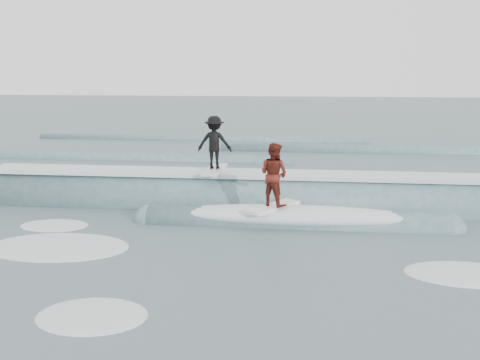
# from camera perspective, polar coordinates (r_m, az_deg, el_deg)

# --- Properties ---
(ground) EXTENTS (160.00, 160.00, 0.00)m
(ground) POSITION_cam_1_polar(r_m,az_deg,el_deg) (13.43, -2.15, -8.40)
(ground) COLOR #3F585B
(ground) RESTS_ON ground
(breaking_wave) EXTENTS (21.33, 3.89, 2.23)m
(breaking_wave) POSITION_cam_1_polar(r_m,az_deg,el_deg) (18.17, 1.03, -2.83)
(breaking_wave) COLOR #3D6066
(breaking_wave) RESTS_ON ground
(surfer_black) EXTENTS (1.16, 2.02, 1.89)m
(surfer_black) POSITION_cam_1_polar(r_m,az_deg,el_deg) (18.22, -2.74, 3.83)
(surfer_black) COLOR silver
(surfer_black) RESTS_ON ground
(surfer_red) EXTENTS (1.62, 1.94, 2.00)m
(surfer_red) POSITION_cam_1_polar(r_m,az_deg,el_deg) (15.94, 3.62, 0.32)
(surfer_red) COLOR white
(surfer_red) RESTS_ON ground
(whitewater) EXTENTS (13.36, 6.93, 0.10)m
(whitewater) POSITION_cam_1_polar(r_m,az_deg,el_deg) (13.47, -7.66, -8.43)
(whitewater) COLOR silver
(whitewater) RESTS_ON ground
(far_swells) EXTENTS (39.77, 8.65, 0.80)m
(far_swells) POSITION_cam_1_polar(r_m,az_deg,el_deg) (30.57, 1.65, 3.07)
(far_swells) COLOR #3D6066
(far_swells) RESTS_ON ground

